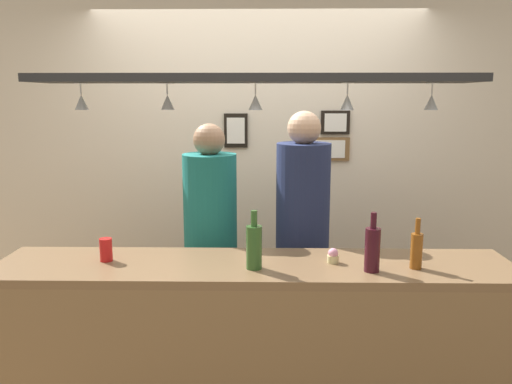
{
  "coord_description": "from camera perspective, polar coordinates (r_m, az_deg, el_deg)",
  "views": [
    {
      "loc": [
        0.06,
        -2.92,
        1.87
      ],
      "look_at": [
        0.0,
        0.1,
        1.3
      ],
      "focal_mm": 36.13,
      "sensor_mm": 36.0,
      "label": 1
    }
  ],
  "objects": [
    {
      "name": "picture_frame_upper_small",
      "position": [
        4.01,
        8.78,
        7.62
      ],
      "size": [
        0.22,
        0.02,
        0.18
      ],
      "color": "black",
      "rests_on": "back_wall"
    },
    {
      "name": "picture_frame_lower_pair",
      "position": [
        4.02,
        8.19,
        4.74
      ],
      "size": [
        0.3,
        0.02,
        0.18
      ],
      "color": "brown",
      "rests_on": "back_wall"
    },
    {
      "name": "bottle_champagne_green",
      "position": [
        2.59,
        -0.23,
        -5.98
      ],
      "size": [
        0.08,
        0.08,
        0.3
      ],
      "color": "#2D5623",
      "rests_on": "bar_counter"
    },
    {
      "name": "hanging_wineglass_far_left",
      "position": [
        2.77,
        -18.76,
        9.5
      ],
      "size": [
        0.07,
        0.07,
        0.13
      ],
      "color": "silver",
      "rests_on": "overhead_glass_rack"
    },
    {
      "name": "bottle_wine_dark_red",
      "position": [
        2.62,
        12.76,
        -6.11
      ],
      "size": [
        0.08,
        0.08,
        0.3
      ],
      "color": "#380F19",
      "rests_on": "bar_counter"
    },
    {
      "name": "person_left_teal_shirt",
      "position": [
        3.32,
        -5.06,
        -4.12
      ],
      "size": [
        0.34,
        0.34,
        1.7
      ],
      "color": "#2D334C",
      "rests_on": "ground_plane"
    },
    {
      "name": "drink_can",
      "position": [
        2.84,
        -16.27,
        -6.15
      ],
      "size": [
        0.07,
        0.07,
        0.12
      ],
      "primitive_type": "cylinder",
      "color": "red",
      "rests_on": "bar_counter"
    },
    {
      "name": "picture_frame_crest",
      "position": [
        3.99,
        -2.25,
        6.81
      ],
      "size": [
        0.18,
        0.02,
        0.26
      ],
      "color": "black",
      "rests_on": "back_wall"
    },
    {
      "name": "person_middle_navy_shirt",
      "position": [
        3.3,
        5.18,
        -3.32
      ],
      "size": [
        0.34,
        0.34,
        1.78
      ],
      "color": "#2D334C",
      "rests_on": "ground_plane"
    },
    {
      "name": "hanging_wineglass_left",
      "position": [
        2.67,
        -9.77,
        9.88
      ],
      "size": [
        0.07,
        0.07,
        0.13
      ],
      "color": "silver",
      "rests_on": "overhead_glass_rack"
    },
    {
      "name": "back_wall",
      "position": [
        4.06,
        0.26,
        2.58
      ],
      "size": [
        4.4,
        0.06,
        2.6
      ],
      "primitive_type": "cube",
      "color": "beige",
      "rests_on": "ground_plane"
    },
    {
      "name": "overhead_glass_rack",
      "position": [
        2.62,
        -0.16,
        12.46
      ],
      "size": [
        2.2,
        0.36,
        0.04
      ],
      "primitive_type": "cube",
      "color": "black"
    },
    {
      "name": "cupcake",
      "position": [
        2.73,
        8.51,
        -7.03
      ],
      "size": [
        0.06,
        0.06,
        0.08
      ],
      "color": "beige",
      "rests_on": "bar_counter"
    },
    {
      "name": "hanging_wineglass_center_left",
      "position": [
        2.58,
        -0.06,
        10.01
      ],
      "size": [
        0.07,
        0.07,
        0.13
      ],
      "color": "silver",
      "rests_on": "overhead_glass_rack"
    },
    {
      "name": "hanging_wineglass_center",
      "position": [
        2.59,
        10.06,
        9.85
      ],
      "size": [
        0.07,
        0.07,
        0.13
      ],
      "color": "silver",
      "rests_on": "overhead_glass_rack"
    },
    {
      "name": "bar_counter",
      "position": [
        2.69,
        -0.24,
        -15.56
      ],
      "size": [
        2.7,
        0.55,
        1.01
      ],
      "color": "brown",
      "rests_on": "ground_plane"
    },
    {
      "name": "bottle_beer_amber_tall",
      "position": [
        2.72,
        17.35,
        -6.07
      ],
      "size": [
        0.06,
        0.06,
        0.26
      ],
      "color": "brown",
      "rests_on": "bar_counter"
    },
    {
      "name": "hanging_wineglass_center_right",
      "position": [
        2.73,
        18.84,
        9.48
      ],
      "size": [
        0.07,
        0.07,
        0.13
      ],
      "color": "silver",
      "rests_on": "overhead_glass_rack"
    }
  ]
}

